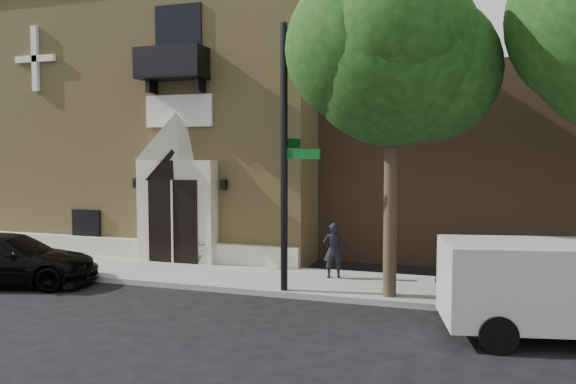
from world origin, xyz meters
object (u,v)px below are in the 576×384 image
at_px(black_sedan, 9,260).
at_px(street_sign, 285,158).
at_px(fire_hydrant, 446,281).
at_px(dumpster, 510,278).
at_px(pedestrian_near, 333,250).

bearing_deg(black_sedan, street_sign, -96.85).
bearing_deg(fire_hydrant, dumpster, 1.13).
xyz_separation_m(black_sedan, street_sign, (7.51, 1.19, 2.77)).
xyz_separation_m(black_sedan, dumpster, (12.77, 1.63, 0.03)).
distance_m(street_sign, dumpster, 5.95).
relative_size(dumpster, pedestrian_near, 1.14).
bearing_deg(black_sedan, dumpster, -98.61).
xyz_separation_m(fire_hydrant, pedestrian_near, (-3.04, 1.33, 0.35)).
relative_size(fire_hydrant, dumpster, 0.48).
bearing_deg(black_sedan, pedestrian_near, -86.46).
distance_m(street_sign, pedestrian_near, 3.19).
bearing_deg(pedestrian_near, black_sedan, -3.66).
height_order(fire_hydrant, dumpster, dumpster).
relative_size(street_sign, fire_hydrant, 7.82).
bearing_deg(black_sedan, fire_hydrant, -97.85).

